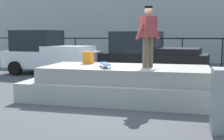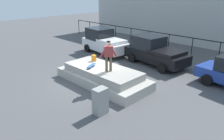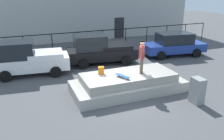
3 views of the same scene
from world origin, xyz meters
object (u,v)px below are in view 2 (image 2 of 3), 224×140
(skateboarder, at_px, (109,54))
(car_black_pickup_mid, at_px, (154,51))
(car_white_pickup_near, at_px, (104,41))
(skateboard, at_px, (91,66))
(backpack, at_px, (94,58))
(utility_box, at_px, (100,101))

(skateboarder, distance_m, car_black_pickup_mid, 5.11)
(skateboarder, height_order, car_white_pickup_near, skateboarder)
(skateboard, height_order, backpack, backpack)
(skateboarder, relative_size, skateboard, 1.98)
(car_white_pickup_near, bearing_deg, car_black_pickup_mid, 6.60)
(skateboard, bearing_deg, backpack, 131.89)
(backpack, bearing_deg, car_white_pickup_near, 147.55)
(car_white_pickup_near, distance_m, car_black_pickup_mid, 4.63)
(backpack, height_order, utility_box, backpack)
(skateboard, height_order, car_black_pickup_mid, car_black_pickup_mid)
(skateboard, xyz_separation_m, utility_box, (2.82, -1.91, -0.43))
(skateboarder, bearing_deg, car_black_pickup_mid, 95.56)
(skateboarder, bearing_deg, utility_box, -52.06)
(skateboard, xyz_separation_m, backpack, (-0.77, 0.85, 0.08))
(skateboarder, height_order, car_black_pickup_mid, skateboarder)
(car_white_pickup_near, bearing_deg, backpack, -50.42)
(car_white_pickup_near, relative_size, car_black_pickup_mid, 0.96)
(backpack, distance_m, car_white_pickup_near, 5.02)
(backpack, bearing_deg, car_black_pickup_mid, 90.26)
(car_white_pickup_near, xyz_separation_m, car_black_pickup_mid, (4.60, 0.53, -0.03))
(car_black_pickup_mid, distance_m, utility_box, 7.50)
(backpack, bearing_deg, skateboarder, 0.32)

